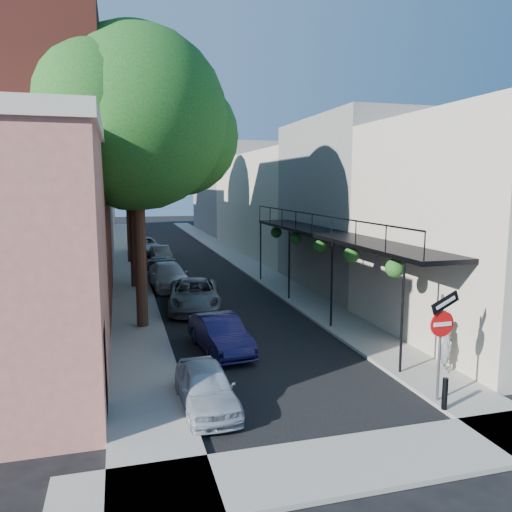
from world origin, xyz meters
TOP-DOWN VIEW (x-y plane):
  - ground at (0.00, 0.00)m, footprint 160.00×160.00m
  - road_surface at (0.00, 30.00)m, footprint 6.00×64.00m
  - sidewalk_left at (-4.00, 30.00)m, footprint 2.00×64.00m
  - sidewalk_right at (4.00, 30.00)m, footprint 2.00×64.00m
  - sidewalk_cross at (0.00, -1.00)m, footprint 12.00×2.00m
  - buildings_left at (-9.30, 28.76)m, footprint 10.10×59.10m
  - buildings_right at (8.99, 29.49)m, footprint 9.80×55.00m
  - sign_post at (3.16, 0.97)m, footprint 0.89×0.17m
  - bollard at (3.00, 0.50)m, footprint 0.14×0.14m
  - oak_near at (-3.37, 10.26)m, footprint 7.48×6.80m
  - oak_mid at (-3.42, 18.23)m, footprint 6.60×6.00m
  - oak_far at (-3.35, 27.27)m, footprint 7.70×7.00m
  - parked_car_a at (-2.60, 2.37)m, footprint 1.38×3.33m
  - parked_car_b at (-1.40, 6.51)m, footprint 1.74×3.83m
  - parked_car_c at (-1.40, 12.41)m, footprint 2.89×5.16m
  - parked_car_d at (-2.05, 17.49)m, footprint 2.26×4.79m
  - parked_car_e at (-2.18, 21.81)m, footprint 1.61×3.47m
  - parked_car_f at (-1.67, 27.24)m, footprint 1.47×3.57m
  - parked_car_g at (-2.60, 31.68)m, footprint 2.60×4.97m
  - pedestrian at (4.60, 2.67)m, footprint 0.60×0.71m

SIDE VIEW (x-z plane):
  - ground at x=0.00m, z-range 0.00..0.00m
  - road_surface at x=0.00m, z-range 0.00..0.01m
  - sidewalk_left at x=-4.00m, z-range 0.00..0.12m
  - sidewalk_right at x=4.00m, z-range 0.00..0.12m
  - sidewalk_cross at x=0.00m, z-range 0.00..0.12m
  - bollard at x=3.00m, z-range 0.12..0.92m
  - parked_car_a at x=-2.60m, z-range 0.00..1.13m
  - parked_car_f at x=-1.67m, z-range 0.00..1.15m
  - parked_car_e at x=-2.18m, z-range 0.00..1.15m
  - parked_car_b at x=-1.40m, z-range 0.00..1.22m
  - parked_car_g at x=-2.60m, z-range 0.00..1.33m
  - parked_car_d at x=-2.05m, z-range 0.00..1.35m
  - parked_car_c at x=-1.40m, z-range 0.00..1.36m
  - pedestrian at x=4.60m, z-range 0.12..1.76m
  - sign_post at x=3.16m, z-range 0.54..3.53m
  - buildings_right at x=8.99m, z-range -0.58..9.42m
  - buildings_left at x=-9.30m, z-range -1.06..10.94m
  - oak_mid at x=-3.42m, z-range 1.96..12.16m
  - oak_near at x=-3.37m, z-range 2.17..13.59m
  - oak_far at x=-3.35m, z-range 2.31..14.21m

